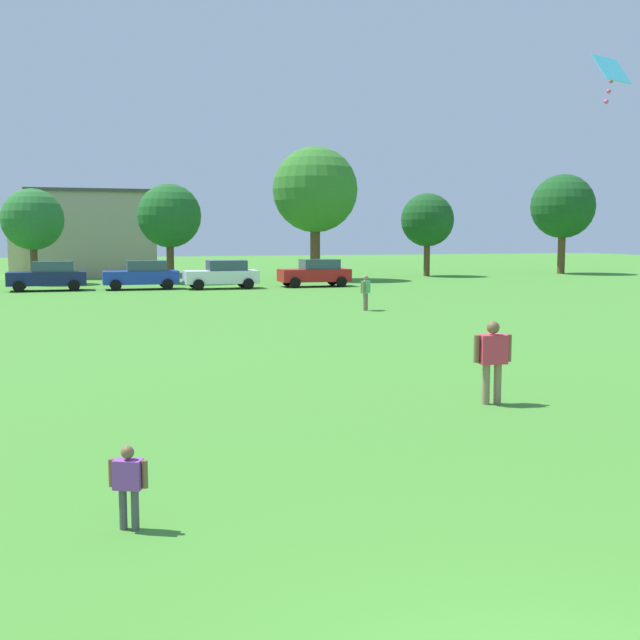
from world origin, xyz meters
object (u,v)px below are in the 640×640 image
at_px(child_kite_flyer, 128,480).
at_px(tree_center_left, 169,216).
at_px(parked_car_blue_1, 142,275).
at_px(tree_left, 32,220).
at_px(parked_car_red_3, 316,273).
at_px(bystander_near_trees, 366,289).
at_px(parked_car_navy_0, 49,276).
at_px(parked_car_white_2, 222,274).
at_px(tree_far_right, 563,207).
at_px(adult_bystander, 492,355).
at_px(tree_right, 427,220).
at_px(kite, 611,73).
at_px(tree_center_right, 315,190).

xyz_separation_m(child_kite_flyer, tree_center_left, (5.47, 43.94, 3.83)).
xyz_separation_m(parked_car_blue_1, tree_left, (-6.25, 6.87, 3.28)).
distance_m(parked_car_blue_1, parked_car_red_3, 10.41).
relative_size(parked_car_blue_1, tree_center_left, 0.66).
height_order(bystander_near_trees, parked_car_navy_0, parked_car_navy_0).
distance_m(child_kite_flyer, parked_car_blue_1, 38.47).
relative_size(parked_car_white_2, tree_far_right, 0.54).
relative_size(adult_bystander, tree_right, 0.25).
distance_m(adult_bystander, tree_far_right, 52.09).
relative_size(kite, parked_car_blue_1, 0.24).
bearing_deg(bystander_near_trees, tree_center_left, -126.48).
bearing_deg(tree_far_right, parked_car_blue_1, -166.15).
xyz_separation_m(child_kite_flyer, bystander_near_trees, (11.21, 22.52, 0.33)).
height_order(child_kite_flyer, parked_car_red_3, parked_car_red_3).
bearing_deg(tree_right, bystander_near_trees, -120.22).
distance_m(parked_car_white_2, tree_far_right, 31.25).
bearing_deg(parked_car_white_2, tree_left, -35.56).
distance_m(parked_car_navy_0, tree_center_right, 19.30).
bearing_deg(child_kite_flyer, parked_car_red_3, 95.43).
height_order(bystander_near_trees, parked_car_white_2, parked_car_white_2).
bearing_deg(kite, parked_car_red_3, 84.78).
bearing_deg(bystander_near_trees, parked_car_red_3, -150.40).
height_order(tree_center_left, tree_center_right, tree_center_right).
relative_size(parked_car_red_3, tree_center_right, 0.46).
distance_m(parked_car_red_3, tree_right, 15.13).
bearing_deg(tree_center_right, adult_bystander, -102.13).
height_order(kite, tree_center_left, kite).
bearing_deg(kite, bystander_near_trees, 88.22).
distance_m(bystander_near_trees, parked_car_blue_1, 17.73).
bearing_deg(tree_far_right, parked_car_navy_0, -168.49).
height_order(parked_car_navy_0, tree_left, tree_left).
xyz_separation_m(kite, parked_car_navy_0, (-12.71, 32.56, -5.83)).
xyz_separation_m(adult_bystander, tree_right, (18.19, 42.07, 3.32)).
xyz_separation_m(adult_bystander, tree_center_left, (-1.58, 39.40, 3.44)).
bearing_deg(tree_center_right, tree_right, 12.76).
bearing_deg(parked_car_navy_0, child_kite_flyer, 92.97).
height_order(tree_center_right, tree_far_right, tree_center_right).
bearing_deg(adult_bystander, tree_left, -70.08).
relative_size(tree_left, tree_center_right, 0.66).
bearing_deg(tree_center_left, tree_left, 171.56).
height_order(kite, tree_center_right, tree_center_right).
height_order(child_kite_flyer, tree_right, tree_right).
bearing_deg(parked_car_blue_1, parked_car_navy_0, -4.47).
bearing_deg(child_kite_flyer, tree_left, 119.16).
relative_size(parked_car_blue_1, tree_right, 0.68).
height_order(parked_car_navy_0, tree_center_left, tree_center_left).
height_order(child_kite_flyer, kite, kite).
relative_size(adult_bystander, tree_center_right, 0.17).
distance_m(parked_car_red_3, tree_far_right, 25.80).
bearing_deg(adult_bystander, parked_car_red_3, -95.22).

